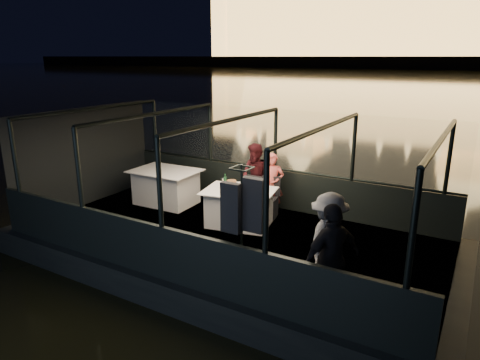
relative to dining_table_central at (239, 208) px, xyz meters
The scene contains 27 objects.
river_water 79.43m from the dining_table_central, 89.91° to the left, with size 500.00×500.00×0.00m, color black.
boat_hull 1.06m from the dining_table_central, 78.06° to the right, with size 8.60×4.40×1.00m, color black.
boat_deck 0.71m from the dining_table_central, 78.06° to the right, with size 8.00×4.00×0.04m, color black.
gunwale_port 1.44m from the dining_table_central, 85.17° to the left, with size 8.00×0.08×0.90m, color black.
gunwale_starboard 2.57m from the dining_table_central, 87.31° to the right, with size 8.00×0.08×0.90m, color black.
cabin_glass_port 1.88m from the dining_table_central, 85.17° to the left, with size 8.00×0.02×1.40m, color #99B2B2, non-canonical shape.
cabin_glass_starboard 2.85m from the dining_table_central, 87.31° to the right, with size 8.00×0.02×1.40m, color #99B2B2, non-canonical shape.
cabin_roof_glass 2.00m from the dining_table_central, 78.06° to the right, with size 8.00×4.00×0.02m, color #99B2B2, non-canonical shape.
end_wall_fore 3.99m from the dining_table_central, behind, with size 0.02×4.00×2.30m, color black, non-canonical shape.
end_wall_aft 4.23m from the dining_table_central, ahead, with size 0.02×4.00×2.30m, color black, non-canonical shape.
canopy_ribs 0.96m from the dining_table_central, 78.06° to the right, with size 8.00×4.00×2.30m, color black, non-canonical shape.
dining_table_central is the anchor object (origin of this frame).
dining_table_aft 2.24m from the dining_table_central, behind, with size 1.57×1.14×0.83m, color silver.
chair_port_left 0.71m from the dining_table_central, 99.13° to the left, with size 0.39×0.39×0.84m, color black.
chair_port_right 0.79m from the dining_table_central, 68.32° to the left, with size 0.41×0.41×0.88m, color black.
coat_stand 2.60m from the dining_table_central, 58.71° to the right, with size 0.54×0.43×1.96m, color black, non-canonical shape.
person_woman_coral 1.07m from the dining_table_central, 73.17° to the left, with size 0.50×0.33×1.39m, color #DA584F.
person_man_maroon 1.07m from the dining_table_central, 98.32° to the left, with size 0.75×0.58×1.56m, color #3A1014.
passenger_stripe 2.95m from the dining_table_central, 32.52° to the right, with size 1.00×0.56×1.54m, color white.
passenger_dark 3.44m from the dining_table_central, 38.00° to the right, with size 0.94×0.39×1.59m, color black.
wine_bottle 0.62m from the dining_table_central, behind, with size 0.07×0.07×0.32m, color #153A1E.
bread_basket 0.66m from the dining_table_central, 139.47° to the left, with size 0.20×0.20×0.08m, color brown.
amber_candle 0.50m from the dining_table_central, 38.32° to the left, with size 0.06×0.06×0.08m, color #FFB63F.
plate_near 0.59m from the dining_table_central, ahead, with size 0.21×0.21×0.01m, color silver.
plate_far 0.60m from the dining_table_central, 121.04° to the left, with size 0.26×0.26×0.02m, color white.
wine_glass_white 0.62m from the dining_table_central, behind, with size 0.07×0.07×0.20m, color silver, non-canonical shape.
wine_glass_red 0.75m from the dining_table_central, 46.36° to the left, with size 0.06×0.06×0.17m, color white, non-canonical shape.
Camera 1 is at (4.16, -6.69, 3.93)m, focal length 32.00 mm.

